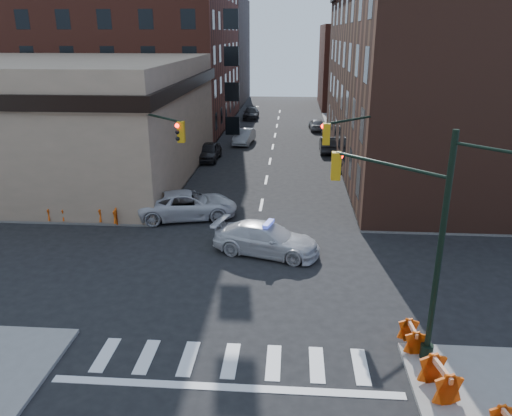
% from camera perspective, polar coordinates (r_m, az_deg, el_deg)
% --- Properties ---
extents(ground, '(140.00, 140.00, 0.00)m').
position_cam_1_polar(ground, '(24.06, -0.92, -7.41)').
color(ground, black).
rests_on(ground, ground).
extents(sidewalk_nw, '(34.00, 54.50, 0.15)m').
position_cam_1_polar(sidewalk_nw, '(60.58, -20.37, 7.95)').
color(sidewalk_nw, gray).
rests_on(sidewalk_nw, ground).
extents(sidewalk_ne, '(34.00, 54.50, 0.15)m').
position_cam_1_polar(sidewalk_ne, '(59.07, 25.23, 7.05)').
color(sidewalk_ne, gray).
rests_on(sidewalk_ne, ground).
extents(bank_building, '(22.00, 22.00, 9.00)m').
position_cam_1_polar(bank_building, '(42.84, -22.41, 9.44)').
color(bank_building, '#9F8368').
rests_on(bank_building, ground).
extents(apartment_block, '(25.00, 25.00, 24.00)m').
position_cam_1_polar(apartment_block, '(64.72, -15.10, 19.79)').
color(apartment_block, '#5C281D').
rests_on(apartment_block, ground).
extents(commercial_row_ne, '(14.00, 34.00, 14.00)m').
position_cam_1_polar(commercial_row_ne, '(45.41, 18.83, 13.54)').
color(commercial_row_ne, '#4E2B1F').
rests_on(commercial_row_ne, ground).
extents(filler_nw, '(20.00, 18.00, 16.00)m').
position_cam_1_polar(filler_nw, '(85.35, -8.28, 17.29)').
color(filler_nw, '#51443C').
rests_on(filler_nw, ground).
extents(filler_ne, '(16.00, 16.00, 12.00)m').
position_cam_1_polar(filler_ne, '(80.44, 13.33, 15.44)').
color(filler_ne, '#5C281D').
rests_on(filler_ne, ground).
extents(signal_pole_se, '(5.40, 5.27, 8.00)m').
position_cam_1_polar(signal_pole_se, '(17.52, 17.38, -2.39)').
color(signal_pole_se, black).
rests_on(signal_pole_se, sidewalk_se).
extents(signal_pole_nw, '(3.58, 3.67, 8.00)m').
position_cam_1_polar(signal_pole_nw, '(28.60, -11.81, 5.82)').
color(signal_pole_nw, black).
rests_on(signal_pole_nw, sidewalk_nw).
extents(signal_pole_ne, '(3.67, 3.58, 8.00)m').
position_cam_1_polar(signal_pole_ne, '(27.79, 12.18, 5.40)').
color(signal_pole_ne, black).
rests_on(signal_pole_ne, sidewalk_ne).
extents(tree_ne_near, '(3.00, 3.00, 4.85)m').
position_cam_1_polar(tree_ne_near, '(48.27, 10.95, 10.28)').
color(tree_ne_near, black).
rests_on(tree_ne_near, sidewalk_ne).
extents(tree_ne_far, '(3.00, 3.00, 4.85)m').
position_cam_1_polar(tree_ne_far, '(56.15, 10.07, 11.57)').
color(tree_ne_far, black).
rests_on(tree_ne_far, sidewalk_ne).
extents(police_car, '(5.94, 3.66, 1.61)m').
position_cam_1_polar(police_car, '(25.76, 1.20, -3.56)').
color(police_car, silver).
rests_on(police_car, ground).
extents(pickup, '(6.55, 4.15, 1.68)m').
position_cam_1_polar(pickup, '(30.98, -7.80, 0.36)').
color(pickup, '#BABABF').
rests_on(pickup, ground).
extents(parked_car_wnear, '(1.97, 4.62, 1.56)m').
position_cam_1_polar(parked_car_wnear, '(45.22, -5.40, 6.44)').
color(parked_car_wnear, black).
rests_on(parked_car_wnear, ground).
extents(parked_car_wfar, '(2.13, 4.74, 1.51)m').
position_cam_1_polar(parked_car_wfar, '(51.88, -1.36, 8.17)').
color(parked_car_wfar, gray).
rests_on(parked_car_wfar, ground).
extents(parked_car_wdeep, '(2.09, 4.96, 1.43)m').
position_cam_1_polar(parked_car_wdeep, '(67.61, -0.56, 10.77)').
color(parked_car_wdeep, black).
rests_on(parked_car_wdeep, ground).
extents(parked_car_enear, '(1.57, 4.47, 1.47)m').
position_cam_1_polar(parked_car_enear, '(48.71, 8.23, 7.21)').
color(parked_car_enear, black).
rests_on(parked_car_enear, ground).
extents(parked_car_efar, '(1.88, 4.12, 1.37)m').
position_cam_1_polar(parked_car_efar, '(59.91, 6.94, 9.49)').
color(parked_car_efar, gray).
rests_on(parked_car_efar, ground).
extents(pedestrian_a, '(0.81, 0.74, 1.87)m').
position_cam_1_polar(pedestrian_a, '(31.51, -14.83, 0.67)').
color(pedestrian_a, black).
rests_on(pedestrian_a, sidewalk_nw).
extents(pedestrian_b, '(1.11, 0.95, 1.99)m').
position_cam_1_polar(pedestrian_b, '(32.08, -21.06, 0.45)').
color(pedestrian_b, '#2A221C').
rests_on(pedestrian_b, sidewalk_nw).
extents(pedestrian_c, '(0.84, 0.95, 1.54)m').
position_cam_1_polar(pedestrian_c, '(33.07, -22.91, 0.35)').
color(pedestrian_c, '#1D232C').
rests_on(pedestrian_c, sidewalk_nw).
extents(barrel_road, '(0.81, 0.81, 1.10)m').
position_cam_1_polar(barrel_road, '(25.93, 1.73, -4.01)').
color(barrel_road, '#EE530B').
rests_on(barrel_road, ground).
extents(barrel_bank, '(0.71, 0.71, 1.00)m').
position_cam_1_polar(barrel_bank, '(31.54, -9.70, -0.05)').
color(barrel_bank, orange).
rests_on(barrel_bank, ground).
extents(barricade_se_a, '(0.65, 1.17, 0.85)m').
position_cam_1_polar(barricade_se_a, '(19.27, 17.35, -13.83)').
color(barricade_se_a, '#D34909').
rests_on(barricade_se_a, sidewalk_se).
extents(barricade_se_b, '(0.95, 1.48, 1.03)m').
position_cam_1_polar(barricade_se_b, '(17.38, 20.25, -17.89)').
color(barricade_se_b, red).
rests_on(barricade_se_b, sidewalk_se).
extents(barricade_nw_a, '(1.38, 0.88, 0.96)m').
position_cam_1_polar(barricade_nw_a, '(30.87, -16.31, -0.76)').
color(barricade_nw_a, '#DF3F0A').
rests_on(barricade_nw_a, sidewalk_nw).
extents(barricade_nw_b, '(1.19, 0.64, 0.87)m').
position_cam_1_polar(barricade_nw_b, '(32.24, -21.70, -0.60)').
color(barricade_nw_b, '#E9590A').
rests_on(barricade_nw_b, sidewalk_nw).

